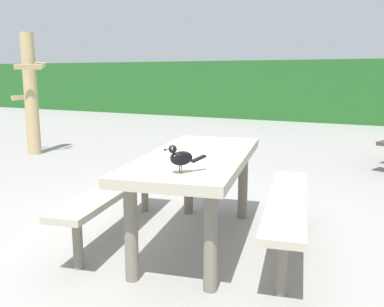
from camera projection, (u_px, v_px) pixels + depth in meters
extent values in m
plane|color=gray|center=(164.00, 239.00, 3.46)|extent=(60.00, 60.00, 0.00)
cube|color=#235B23|center=(335.00, 90.00, 12.17)|extent=(28.00, 1.99, 1.73)
cube|color=#B2A893|center=(197.00, 158.00, 3.24)|extent=(1.09, 1.91, 0.07)
cylinder|color=slate|center=(131.00, 232.00, 2.72)|extent=(0.09, 0.09, 0.67)
cylinder|color=slate|center=(211.00, 241.00, 2.58)|extent=(0.09, 0.09, 0.67)
cylinder|color=slate|center=(188.00, 180.00, 4.05)|extent=(0.09, 0.09, 0.67)
cylinder|color=slate|center=(243.00, 184.00, 3.91)|extent=(0.09, 0.09, 0.67)
cube|color=#B2A893|center=(116.00, 188.00, 3.48)|extent=(0.60, 1.73, 0.05)
cylinder|color=slate|center=(78.00, 242.00, 2.91)|extent=(0.07, 0.07, 0.39)
cylinder|color=slate|center=(145.00, 192.00, 4.13)|extent=(0.07, 0.07, 0.39)
cube|color=#B2A893|center=(287.00, 201.00, 3.12)|extent=(0.60, 1.73, 0.05)
cylinder|color=slate|center=(281.00, 265.00, 2.55)|extent=(0.07, 0.07, 0.39)
cylinder|color=slate|center=(289.00, 204.00, 3.77)|extent=(0.07, 0.07, 0.39)
ellipsoid|color=black|center=(181.00, 158.00, 2.59)|extent=(0.15, 0.16, 0.09)
ellipsoid|color=black|center=(175.00, 158.00, 2.57)|extent=(0.09, 0.09, 0.06)
sphere|color=black|center=(173.00, 149.00, 2.55)|extent=(0.05, 0.05, 0.05)
sphere|color=#EAE08C|center=(172.00, 149.00, 2.53)|extent=(0.01, 0.01, 0.01)
sphere|color=#EAE08C|center=(170.00, 148.00, 2.56)|extent=(0.01, 0.01, 0.01)
cone|color=black|center=(166.00, 150.00, 2.53)|extent=(0.03, 0.03, 0.02)
cube|color=black|center=(198.00, 159.00, 2.65)|extent=(0.09, 0.10, 0.04)
cylinder|color=#47423D|center=(181.00, 169.00, 2.59)|extent=(0.01, 0.01, 0.05)
cylinder|color=#47423D|center=(179.00, 169.00, 2.61)|extent=(0.01, 0.01, 0.05)
cylinder|color=tan|center=(31.00, 95.00, 6.94)|extent=(0.22, 0.22, 2.01)
cube|color=tan|center=(40.00, 65.00, 6.79)|extent=(0.11, 0.26, 0.09)
cube|color=tan|center=(20.00, 98.00, 7.04)|extent=(0.06, 0.35, 0.08)
cube|color=tan|center=(28.00, 67.00, 6.59)|extent=(0.33, 0.33, 0.08)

